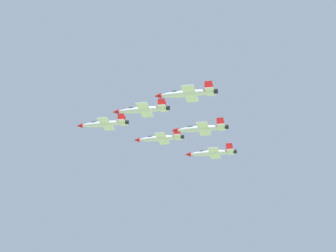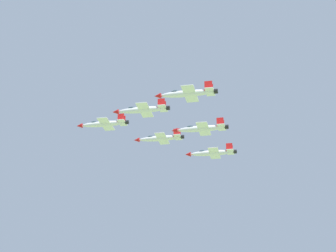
{
  "view_description": "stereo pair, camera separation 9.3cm",
  "coord_description": "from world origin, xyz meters",
  "px_view_note": "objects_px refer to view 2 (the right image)",
  "views": [
    {
      "loc": [
        -169.19,
        -85.63,
        85.92
      ],
      "look_at": [
        -3.5,
        -41.39,
        159.46
      ],
      "focal_mm": 72.76,
      "sensor_mm": 36.0,
      "label": 1
    },
    {
      "loc": [
        -169.17,
        -85.72,
        85.92
      ],
      "look_at": [
        -3.5,
        -41.39,
        159.46
      ],
      "focal_mm": 72.76,
      "sensor_mm": 36.0,
      "label": 2
    }
  ],
  "objects_px": {
    "jet_lead": "(104,124)",
    "jet_right_outer": "(212,153)",
    "jet_left_wingman": "(142,110)",
    "jet_right_wingman": "(160,138)",
    "jet_left_outer": "(187,93)",
    "jet_slot_rear": "(201,128)"
  },
  "relations": [
    {
      "from": "jet_lead",
      "to": "jet_left_wingman",
      "type": "height_order",
      "value": "jet_lead"
    },
    {
      "from": "jet_left_wingman",
      "to": "jet_slot_rear",
      "type": "bearing_deg",
      "value": -140.08
    },
    {
      "from": "jet_left_wingman",
      "to": "jet_right_wingman",
      "type": "distance_m",
      "value": 23.44
    },
    {
      "from": "jet_lead",
      "to": "jet_right_outer",
      "type": "bearing_deg",
      "value": -139.88
    },
    {
      "from": "jet_left_wingman",
      "to": "jet_right_outer",
      "type": "relative_size",
      "value": 0.97
    },
    {
      "from": "jet_right_wingman",
      "to": "jet_right_outer",
      "type": "xyz_separation_m",
      "value": [
        12.67,
        -12.87,
        -1.15
      ]
    },
    {
      "from": "jet_left_wingman",
      "to": "jet_right_outer",
      "type": "bearing_deg",
      "value": -111.86
    },
    {
      "from": "jet_lead",
      "to": "jet_left_wingman",
      "type": "xyz_separation_m",
      "value": [
        -10.66,
        -14.58,
        -2.08
      ]
    },
    {
      "from": "jet_lead",
      "to": "jet_left_wingman",
      "type": "bearing_deg",
      "value": 139.39
    },
    {
      "from": "jet_lead",
      "to": "jet_slot_rear",
      "type": "bearing_deg",
      "value": 179.75
    },
    {
      "from": "jet_left_wingman",
      "to": "jet_slot_rear",
      "type": "xyz_separation_m",
      "value": [
        12.67,
        -12.87,
        -1.53
      ]
    },
    {
      "from": "jet_right_wingman",
      "to": "jet_left_outer",
      "type": "height_order",
      "value": "jet_right_wingman"
    },
    {
      "from": "jet_right_wingman",
      "to": "jet_right_outer",
      "type": "height_order",
      "value": "jet_right_wingman"
    },
    {
      "from": "jet_left_wingman",
      "to": "jet_lead",
      "type": "bearing_deg",
      "value": -40.82
    },
    {
      "from": "jet_slot_rear",
      "to": "jet_left_outer",
      "type": "bearing_deg",
      "value": 89.77
    },
    {
      "from": "jet_lead",
      "to": "jet_right_wingman",
      "type": "xyz_separation_m",
      "value": [
        12.67,
        -12.87,
        -0.74
      ]
    },
    {
      "from": "jet_lead",
      "to": "jet_slot_rear",
      "type": "height_order",
      "value": "jet_lead"
    },
    {
      "from": "jet_right_outer",
      "to": "jet_left_outer",
      "type": "bearing_deg",
      "value": 88.99
    },
    {
      "from": "jet_left_outer",
      "to": "jet_left_wingman",
      "type": "bearing_deg",
      "value": -40.57
    },
    {
      "from": "jet_right_wingman",
      "to": "jet_left_outer",
      "type": "relative_size",
      "value": 0.97
    },
    {
      "from": "jet_lead",
      "to": "jet_right_wingman",
      "type": "distance_m",
      "value": 18.08
    },
    {
      "from": "jet_right_wingman",
      "to": "jet_left_outer",
      "type": "bearing_deg",
      "value": 111.19
    }
  ]
}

